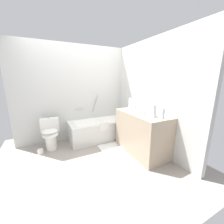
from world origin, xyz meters
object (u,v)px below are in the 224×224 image
(water_bottle_1, at_px, (132,105))
(drinking_glass_0, at_px, (155,114))
(toilet, at_px, (50,133))
(water_bottle_0, at_px, (152,110))
(sink_faucet, at_px, (147,110))
(drinking_glass_1, at_px, (136,108))
(water_bottle_4, at_px, (154,111))
(bath_mat, at_px, (112,147))
(bathtub, at_px, (100,129))
(water_bottle_3, at_px, (163,114))
(water_bottle_2, at_px, (148,110))
(drinking_glass_2, at_px, (134,108))
(sink_basin, at_px, (140,111))
(water_bottle_5, at_px, (130,104))
(toilet_paper_roll, at_px, (40,151))

(water_bottle_1, height_order, drinking_glass_0, water_bottle_1)
(toilet, bearing_deg, water_bottle_0, 59.23)
(sink_faucet, xyz_separation_m, drinking_glass_1, (-0.12, 0.24, 0.01))
(water_bottle_4, bearing_deg, drinking_glass_0, 32.69)
(water_bottle_1, relative_size, bath_mat, 0.38)
(bathtub, bearing_deg, drinking_glass_1, -53.33)
(water_bottle_0, height_order, water_bottle_1, water_bottle_0)
(water_bottle_3, bearing_deg, water_bottle_2, 93.91)
(toilet, height_order, sink_faucet, sink_faucet)
(water_bottle_0, bearing_deg, drinking_glass_2, 96.69)
(bathtub, bearing_deg, sink_basin, -62.77)
(water_bottle_3, bearing_deg, sink_basin, 95.89)
(water_bottle_0, xyz_separation_m, drinking_glass_1, (0.03, 0.54, -0.07))
(water_bottle_0, bearing_deg, bath_mat, 124.07)
(water_bottle_2, bearing_deg, sink_basin, 99.53)
(bathtub, relative_size, water_bottle_1, 6.80)
(water_bottle_0, bearing_deg, water_bottle_5, 91.58)
(sink_basin, xyz_separation_m, bath_mat, (-0.45, 0.41, -0.90))
(water_bottle_0, relative_size, bath_mat, 0.41)
(bathtub, distance_m, drinking_glass_2, 1.15)
(sink_faucet, xyz_separation_m, drinking_glass_0, (-0.12, -0.38, 0.02))
(water_bottle_1, height_order, bath_mat, water_bottle_1)
(water_bottle_5, distance_m, toilet_paper_roll, 2.23)
(drinking_glass_2, bearing_deg, water_bottle_1, 78.81)
(sink_faucet, height_order, drinking_glass_0, drinking_glass_0)
(water_bottle_4, bearing_deg, toilet, 140.57)
(water_bottle_0, bearing_deg, water_bottle_1, 93.40)
(sink_faucet, relative_size, water_bottle_2, 0.81)
(water_bottle_0, bearing_deg, sink_basin, 95.15)
(water_bottle_1, xyz_separation_m, bath_mat, (-0.44, 0.10, -0.98))
(toilet, bearing_deg, bathtub, 96.64)
(bathtub, height_order, water_bottle_4, water_bottle_4)
(drinking_glass_0, relative_size, drinking_glass_2, 1.06)
(water_bottle_1, bearing_deg, drinking_glass_0, -84.95)
(sink_basin, height_order, water_bottle_1, water_bottle_1)
(sink_basin, xyz_separation_m, sink_faucet, (0.17, 0.00, 0.01))
(sink_basin, bearing_deg, water_bottle_3, -84.11)
(sink_basin, height_order, water_bottle_2, water_bottle_2)
(drinking_glass_1, relative_size, toilet_paper_roll, 0.77)
(drinking_glass_2, bearing_deg, sink_faucet, -44.19)
(water_bottle_1, bearing_deg, water_bottle_5, 79.64)
(water_bottle_2, height_order, drinking_glass_1, water_bottle_2)
(drinking_glass_2, height_order, toilet_paper_roll, drinking_glass_2)
(water_bottle_5, xyz_separation_m, toilet_paper_roll, (-1.97, 0.43, -0.95))
(drinking_glass_0, bearing_deg, bath_mat, 122.70)
(water_bottle_0, height_order, drinking_glass_2, water_bottle_0)
(water_bottle_3, height_order, bath_mat, water_bottle_3)
(water_bottle_5, bearing_deg, sink_basin, -91.10)
(sink_faucet, xyz_separation_m, water_bottle_2, (-0.14, -0.19, 0.05))
(sink_faucet, xyz_separation_m, toilet_paper_roll, (-2.14, 0.83, -0.86))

